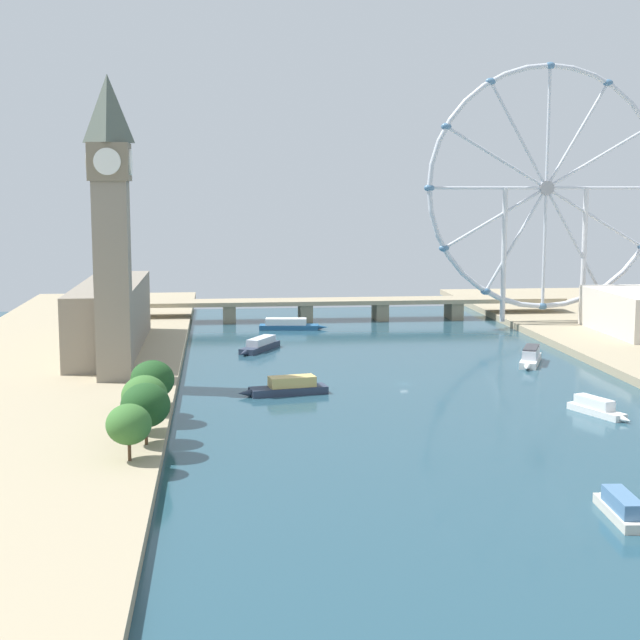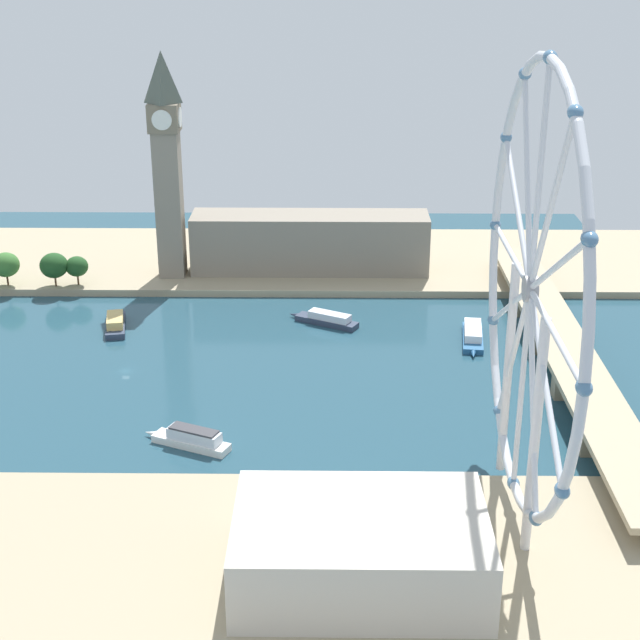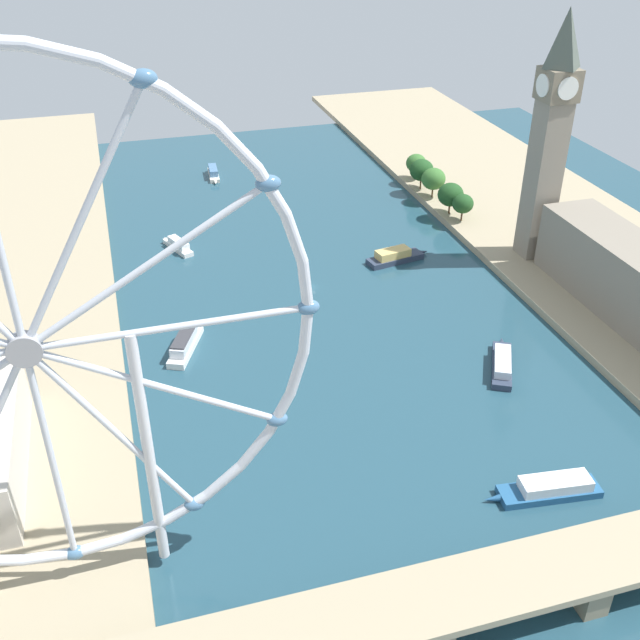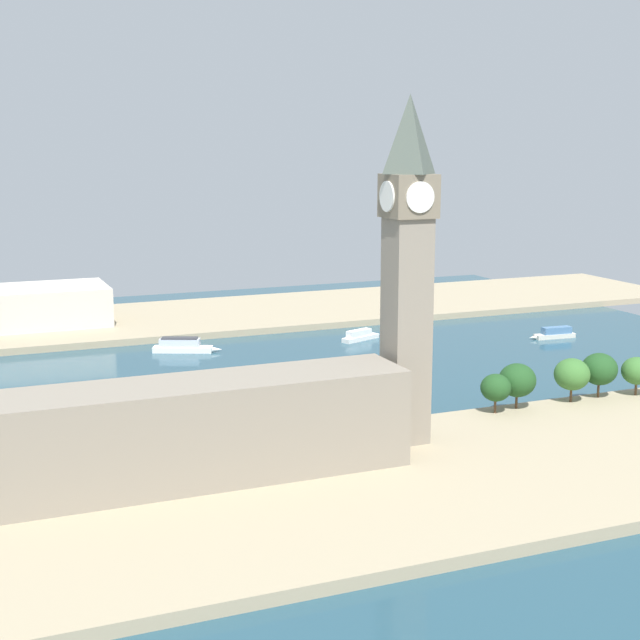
# 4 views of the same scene
# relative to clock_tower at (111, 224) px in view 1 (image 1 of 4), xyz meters

# --- Properties ---
(ground_plane) EXTENTS (407.24, 407.24, 0.00)m
(ground_plane) POSITION_rel_clock_tower_xyz_m (93.25, -2.96, -52.60)
(ground_plane) COLOR #234756
(riverbank_left) EXTENTS (90.00, 520.00, 3.00)m
(riverbank_left) POSITION_rel_clock_tower_xyz_m (-25.37, -2.96, -51.10)
(riverbank_left) COLOR tan
(riverbank_left) RESTS_ON ground_plane
(clock_tower) EXTENTS (13.50, 13.50, 95.53)m
(clock_tower) POSITION_rel_clock_tower_xyz_m (0.00, 0.00, 0.00)
(clock_tower) COLOR gray
(clock_tower) RESTS_ON riverbank_left
(parliament_block) EXTENTS (22.00, 103.49, 25.26)m
(parliament_block) POSITION_rel_clock_tower_xyz_m (-7.66, 59.74, -36.97)
(parliament_block) COLOR gray
(parliament_block) RESTS_ON riverbank_left
(tree_row_embankment) EXTENTS (13.74, 64.66, 14.88)m
(tree_row_embankment) POSITION_rel_clock_tower_xyz_m (14.37, -66.29, -40.59)
(tree_row_embankment) COLOR #513823
(tree_row_embankment) RESTS_ON riverbank_left
(ferris_wheel) EXTENTS (113.13, 3.20, 116.65)m
(ferris_wheel) POSITION_rel_clock_tower_xyz_m (181.83, 117.00, 10.61)
(ferris_wheel) COLOR silver
(ferris_wheel) RESTS_ON riverbank_right
(river_bridge) EXTENTS (219.24, 17.87, 10.23)m
(river_bridge) POSITION_rel_clock_tower_xyz_m (93.25, 150.53, -44.84)
(river_bridge) COLOR tan
(river_bridge) RESTS_ON ground_plane
(tour_boat_0) EXTENTS (28.60, 11.57, 5.58)m
(tour_boat_0) POSITION_rel_clock_tower_xyz_m (54.32, -14.38, -50.33)
(tour_boat_0) COLOR #2D384C
(tour_boat_0) RESTS_ON ground_plane
(tour_boat_1) EXTENTS (15.33, 27.94, 6.20)m
(tour_boat_1) POSITION_rel_clock_tower_xyz_m (146.25, 27.42, -50.01)
(tour_boat_1) COLOR white
(tour_boat_1) RESTS_ON ground_plane
(tour_boat_2) EXTENTS (11.28, 22.25, 4.83)m
(tour_boat_2) POSITION_rel_clock_tower_xyz_m (139.13, -50.94, -50.59)
(tour_boat_2) COLOR white
(tour_boat_2) RESTS_ON ground_plane
(tour_boat_3) EXTENTS (31.60, 10.43, 5.09)m
(tour_boat_3) POSITION_rel_clock_tower_xyz_m (64.59, 122.40, -50.43)
(tour_boat_3) COLOR #235684
(tour_boat_3) RESTS_ON ground_plane
(tour_boat_4) EXTENTS (6.33, 22.40, 5.01)m
(tour_boat_4) POSITION_rel_clock_tower_xyz_m (110.29, -132.99, -50.45)
(tour_boat_4) COLOR beige
(tour_boat_4) RESTS_ON ground_plane
(tour_boat_5) EXTENTS (17.73, 28.22, 5.02)m
(tour_boat_5) POSITION_rel_clock_tower_xyz_m (49.04, 67.38, -50.49)
(tour_boat_5) COLOR #2D384C
(tour_boat_5) RESTS_ON ground_plane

